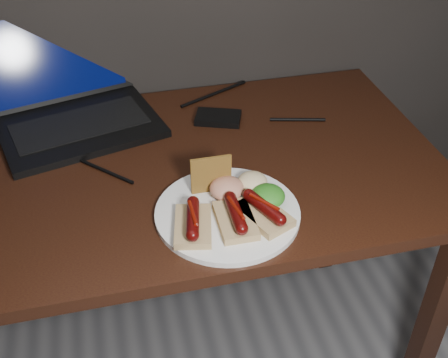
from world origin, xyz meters
TOP-DOWN VIEW (x-y plane):
  - desk at (0.00, 1.38)m, footprint 1.40×0.70m
  - laptop at (-0.13, 1.64)m, footprint 0.45×0.43m
  - hard_drive at (0.23, 1.54)m, footprint 0.13×0.11m
  - desk_cables at (-0.01, 1.53)m, footprint 1.07×0.40m
  - plate at (0.16, 1.18)m, footprint 0.35×0.35m
  - bread_sausage_left at (0.09, 1.15)m, footprint 0.09×0.13m
  - bread_sausage_center at (0.17, 1.14)m, footprint 0.07×0.12m
  - bread_sausage_right at (0.23, 1.15)m, footprint 0.11×0.13m
  - crispbread at (0.15, 1.25)m, footprint 0.09×0.01m
  - salad_greens at (0.25, 1.19)m, footprint 0.07×0.07m
  - salsa_mound at (0.17, 1.23)m, footprint 0.07×0.07m
  - coleslaw_mound at (0.23, 1.24)m, footprint 0.06×0.06m

SIDE VIEW (x-z plane):
  - desk at x=0.00m, z-range 0.29..1.04m
  - desk_cables at x=-0.01m, z-range 0.75..0.76m
  - plate at x=0.16m, z-range 0.75..0.76m
  - hard_drive at x=0.23m, z-range 0.75..0.77m
  - bread_sausage_left at x=0.09m, z-range 0.76..0.80m
  - bread_sausage_center at x=0.17m, z-range 0.76..0.80m
  - bread_sausage_right at x=0.23m, z-range 0.76..0.80m
  - coleslaw_mound at x=0.23m, z-range 0.76..0.80m
  - salad_greens at x=0.25m, z-range 0.76..0.80m
  - salsa_mound at x=0.17m, z-range 0.76..0.80m
  - laptop at x=-0.13m, z-range 0.68..0.92m
  - crispbread at x=0.15m, z-range 0.76..0.85m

